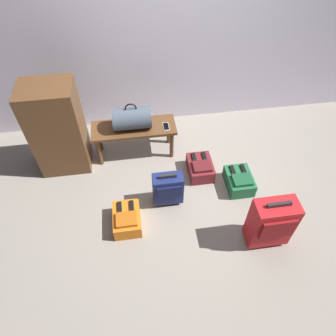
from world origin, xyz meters
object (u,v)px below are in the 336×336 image
(backpack_orange, at_px, (127,219))
(side_cabinet, at_px, (58,129))
(duffel_bag_slate, at_px, (132,118))
(backpack_maroon, at_px, (200,168))
(suitcase_small_navy, at_px, (168,189))
(cell_phone, at_px, (166,127))
(backpack_green, at_px, (239,181))
(suitcase_upright_red, at_px, (271,223))
(bench, at_px, (134,131))

(backpack_orange, height_order, side_cabinet, side_cabinet)
(duffel_bag_slate, xyz_separation_m, backpack_maroon, (0.75, -0.46, -0.47))
(suitcase_small_navy, xyz_separation_m, side_cabinet, (-1.13, 0.77, 0.31))
(cell_phone, xyz_separation_m, backpack_green, (0.75, -0.67, -0.34))
(side_cabinet, bearing_deg, backpack_maroon, -14.38)
(suitcase_upright_red, distance_m, suitcase_small_navy, 1.08)
(backpack_maroon, bearing_deg, backpack_orange, -146.94)
(suitcase_small_navy, height_order, backpack_green, suitcase_small_navy)
(suitcase_small_navy, xyz_separation_m, backpack_green, (0.84, 0.10, -0.15))
(bench, distance_m, backpack_orange, 1.10)
(backpack_orange, bearing_deg, backpack_green, 14.10)
(backpack_orange, xyz_separation_m, backpack_maroon, (0.91, 0.59, 0.00))
(cell_phone, bearing_deg, suitcase_small_navy, -96.65)
(cell_phone, distance_m, backpack_orange, 1.19)
(suitcase_upright_red, bearing_deg, duffel_bag_slate, 129.86)
(duffel_bag_slate, bearing_deg, suitcase_upright_red, -50.14)
(backpack_green, distance_m, side_cabinet, 2.14)
(duffel_bag_slate, relative_size, backpack_orange, 1.16)
(suitcase_small_navy, bearing_deg, side_cabinet, 145.82)
(bench, distance_m, suitcase_upright_red, 1.86)
(bench, relative_size, duffel_bag_slate, 2.27)
(suitcase_small_navy, bearing_deg, bench, 109.46)
(cell_phone, height_order, backpack_green, cell_phone)
(side_cabinet, bearing_deg, cell_phone, 0.11)
(bench, distance_m, suitcase_small_navy, 0.88)
(cell_phone, height_order, backpack_maroon, cell_phone)
(suitcase_upright_red, bearing_deg, backpack_maroon, 114.89)
(backpack_green, bearing_deg, backpack_maroon, 146.73)
(bench, relative_size, backpack_orange, 2.63)
(bench, xyz_separation_m, cell_phone, (0.38, -0.05, 0.07))
(suitcase_upright_red, relative_size, backpack_orange, 1.68)
(cell_phone, bearing_deg, backpack_maroon, -49.01)
(bench, distance_m, backpack_maroon, 0.91)
(bench, bearing_deg, backpack_maroon, -32.05)
(duffel_bag_slate, distance_m, backpack_green, 1.43)
(bench, xyz_separation_m, backpack_orange, (-0.17, -1.05, -0.27))
(side_cabinet, bearing_deg, backpack_orange, -55.90)
(suitcase_upright_red, bearing_deg, suitcase_small_navy, 145.85)
(backpack_orange, height_order, backpack_green, same)
(backpack_green, height_order, side_cabinet, side_cabinet)
(backpack_green, bearing_deg, bench, 147.52)
(backpack_orange, distance_m, backpack_maroon, 1.08)
(suitcase_small_navy, bearing_deg, cell_phone, 83.35)
(cell_phone, distance_m, suitcase_upright_red, 1.60)
(duffel_bag_slate, xyz_separation_m, suitcase_upright_red, (1.20, -1.43, -0.23))
(duffel_bag_slate, xyz_separation_m, cell_phone, (0.39, -0.05, -0.13))
(duffel_bag_slate, distance_m, backpack_maroon, 0.99)
(suitcase_upright_red, xyz_separation_m, backpack_orange, (-1.36, 0.38, -0.23))
(suitcase_upright_red, relative_size, backpack_green, 1.68)
(duffel_bag_slate, bearing_deg, backpack_orange, -98.66)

